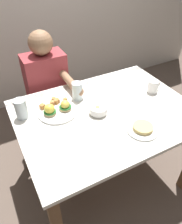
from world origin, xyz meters
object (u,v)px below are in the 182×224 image
object	(u,v)px
water_glass_extra	(21,110)
diner_person	(49,88)
fork	(176,107)
dining_table	(106,123)
water_glass_near	(77,92)
eggs_benedict_plate	(57,109)
side_plate	(143,129)
coffee_mug	(153,86)
fruit_bowl	(98,110)

from	to	relation	value
water_glass_extra	diner_person	size ratio (longest dim) A/B	0.12
fork	diner_person	size ratio (longest dim) A/B	0.13
dining_table	water_glass_near	size ratio (longest dim) A/B	9.01
dining_table	eggs_benedict_plate	xyz separation A→B (m)	(-0.30, 0.15, 0.13)
water_glass_near	diner_person	xyz separation A→B (m)	(-0.11, 0.37, -0.15)
dining_table	eggs_benedict_plate	world-z (taller)	eggs_benedict_plate
water_glass_extra	eggs_benedict_plate	bearing A→B (deg)	-15.39
dining_table	side_plate	xyz separation A→B (m)	(0.10, -0.26, 0.12)
dining_table	fork	distance (m)	0.50
coffee_mug	diner_person	bearing A→B (deg)	139.77
fruit_bowl	diner_person	world-z (taller)	diner_person
eggs_benedict_plate	fork	distance (m)	0.83
eggs_benedict_plate	water_glass_extra	size ratio (longest dim) A/B	1.99
eggs_benedict_plate	diner_person	bearing A→B (deg)	79.39
fork	side_plate	world-z (taller)	side_plate
dining_table	water_glass_near	xyz separation A→B (m)	(-0.11, 0.23, 0.17)
eggs_benedict_plate	fruit_bowl	size ratio (longest dim) A/B	2.25
fruit_bowl	dining_table	bearing A→B (deg)	-9.33
eggs_benedict_plate	diner_person	world-z (taller)	diner_person
side_plate	water_glass_extra	bearing A→B (deg)	142.61
water_glass_extra	fruit_bowl	bearing A→B (deg)	-23.54
eggs_benedict_plate	dining_table	bearing A→B (deg)	-26.55
fork	side_plate	distance (m)	0.36
eggs_benedict_plate	coffee_mug	size ratio (longest dim) A/B	2.42
coffee_mug	water_glass_extra	world-z (taller)	water_glass_extra
coffee_mug	diner_person	world-z (taller)	diner_person
fruit_bowl	water_glass_near	distance (m)	0.23
coffee_mug	water_glass_extra	size ratio (longest dim) A/B	0.82
fork	diner_person	bearing A→B (deg)	130.06
side_plate	dining_table	bearing A→B (deg)	110.96
fork	eggs_benedict_plate	bearing A→B (deg)	155.46
dining_table	fruit_bowl	xyz separation A→B (m)	(-0.06, 0.01, 0.14)
water_glass_near	diner_person	world-z (taller)	diner_person
fork	water_glass_near	bearing A→B (deg)	143.01
dining_table	coffee_mug	world-z (taller)	coffee_mug
dining_table	water_glass_near	distance (m)	0.30
dining_table	fruit_bowl	bearing A→B (deg)	170.67
coffee_mug	fork	xyz separation A→B (m)	(0.01, -0.24, -0.05)
coffee_mug	water_glass_extra	distance (m)	0.97
coffee_mug	fork	world-z (taller)	coffee_mug
dining_table	water_glass_extra	distance (m)	0.58
water_glass_extra	dining_table	bearing A→B (deg)	-22.07
eggs_benedict_plate	side_plate	size ratio (longest dim) A/B	1.35
dining_table	side_plate	bearing A→B (deg)	-69.04
coffee_mug	dining_table	bearing A→B (deg)	-174.07
coffee_mug	diner_person	distance (m)	0.87
water_glass_near	eggs_benedict_plate	bearing A→B (deg)	-157.45
eggs_benedict_plate	fork	xyz separation A→B (m)	(0.75, -0.34, -0.02)
eggs_benedict_plate	coffee_mug	xyz separation A→B (m)	(0.74, -0.10, 0.03)
coffee_mug	fruit_bowl	bearing A→B (deg)	-175.84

